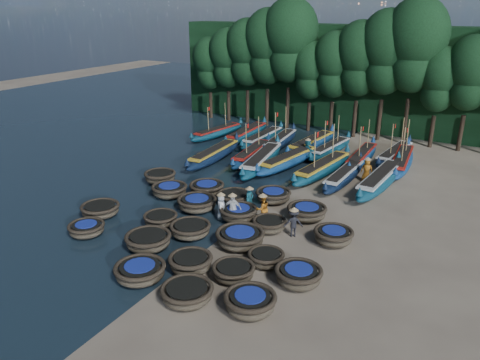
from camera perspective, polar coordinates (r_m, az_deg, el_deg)
The scene contains 60 objects.
ground at distance 28.38m, azimuth 1.65°, elevation -4.03°, with size 120.00×120.00×0.00m, color gray.
foliage_wall at distance 48.33m, azimuth 15.22°, elevation 11.83°, with size 40.00×3.00×10.00m, color black.
coracle_2 at distance 22.16m, azimuth -12.08°, elevation -10.83°, with size 2.89×2.89×0.79m.
coracle_3 at distance 20.42m, azimuth -6.47°, elevation -13.52°, with size 2.56×2.56×0.76m.
coracle_4 at distance 19.67m, azimuth 1.25°, elevation -14.66°, with size 2.69×2.69×0.85m.
coracle_5 at distance 26.89m, azimuth -18.20°, elevation -5.65°, with size 2.05×2.05×0.70m.
coracle_6 at distance 24.69m, azimuth -11.12°, elevation -7.24°, with size 2.41×2.41×0.82m.
coracle_7 at distance 22.42m, azimuth -6.05°, elevation -9.98°, with size 2.48×2.48×0.83m.
coracle_8 at distance 21.75m, azimuth -0.79°, elevation -11.08°, with size 2.01×2.01×0.73m.
coracle_9 at distance 21.51m, azimuth 7.15°, elevation -11.44°, with size 2.21×2.21×0.84m.
coracle_10 at distance 28.99m, azimuth -16.66°, elevation -3.46°, with size 2.41×2.41×0.76m.
coracle_11 at distance 27.05m, azimuth -9.66°, elevation -4.69°, with size 1.99×1.99×0.71m.
coracle_12 at distance 25.60m, azimuth -6.08°, elevation -5.98°, with size 2.61×2.61×0.75m.
coracle_13 at distance 24.47m, azimuth 0.00°, elevation -7.02°, with size 3.13×3.13×0.85m.
coracle_14 at distance 22.86m, azimuth 3.19°, elevation -9.46°, with size 1.81×1.81×0.70m.
coracle_15 at distance 30.90m, azimuth -8.60°, elevation -1.21°, with size 2.79×2.79×0.80m.
coracle_16 at distance 28.67m, azimuth -5.25°, elevation -2.82°, with size 2.76×2.76×0.82m.
coracle_17 at distance 27.19m, azimuth -0.19°, elevation -4.05°, with size 2.68×2.68×0.84m.
coracle_18 at distance 26.07m, azimuth 3.60°, elevation -5.41°, with size 2.07×2.07×0.73m.
coracle_19 at distance 25.15m, azimuth 11.33°, elevation -6.68°, with size 2.35×2.35×0.82m.
coracle_20 at distance 33.33m, azimuth -9.72°, elevation 0.40°, with size 2.59×2.59×0.83m.
coracle_21 at distance 30.94m, azimuth -4.06°, elevation -0.99°, with size 2.69×2.69×0.81m.
coracle_22 at distance 29.48m, azimuth -0.69°, elevation -2.13°, with size 2.41×2.41×0.76m.
coracle_23 at distance 29.83m, azimuth 4.08°, elevation -1.88°, with size 2.28×2.28×0.77m.
coracle_24 at distance 27.65m, azimuth 8.15°, elevation -3.85°, with size 2.35×2.35×0.83m.
long_boat_2 at distance 37.56m, azimuth -3.18°, elevation 3.15°, with size 1.90×8.39×1.48m.
long_boat_3 at distance 37.78m, azimuth 1.49°, elevation 3.23°, with size 2.15×7.88×3.36m.
long_boat_4 at distance 35.99m, azimuth 2.65°, elevation 2.44°, with size 2.92×8.92×1.59m.
long_boat_5 at distance 36.24m, azimuth 5.91°, elevation 2.41°, with size 2.81×8.33×1.49m.
long_boat_6 at distance 34.78m, azimuth 10.04°, elevation 1.44°, with size 2.60×8.60×3.68m.
long_boat_7 at distance 33.71m, azimuth 12.56°, elevation 0.50°, with size 1.54×7.66×1.35m.
long_boat_8 at distance 33.37m, azimuth 16.73°, elevation 0.05°, with size 2.10×8.96×1.58m.
long_boat_9 at distance 44.45m, azimuth -2.76°, elevation 5.85°, with size 2.42×7.32×3.15m.
long_boat_10 at distance 43.63m, azimuth 0.78°, elevation 5.67°, with size 1.66×8.27×1.46m.
long_boat_11 at distance 42.41m, azimuth 2.78°, elevation 5.16°, with size 1.53×7.81×1.37m.
long_boat_12 at distance 41.33m, azimuth 4.87°, elevation 4.72°, with size 2.13×8.06×3.44m.
long_boat_13 at distance 40.87m, azimuth 8.69°, elevation 4.42°, with size 2.40×8.53×1.51m.
long_boat_14 at distance 39.93m, azimuth 10.96°, elevation 3.78°, with size 2.16×7.43×3.18m.
long_boat_15 at distance 38.19m, azimuth 14.62°, elevation 2.74°, with size 1.58×7.85×3.34m.
long_boat_16 at distance 39.67m, azimuth 18.32°, elevation 3.01°, with size 2.20×7.81×3.34m.
long_boat_17 at distance 37.89m, azimuth 19.10°, elevation 2.18°, with size 2.20×8.45×3.60m.
fisherman_0 at distance 27.24m, azimuth -2.32°, elevation -3.14°, with size 0.76×0.92×1.81m.
fisherman_1 at distance 28.28m, azimuth 1.17°, elevation -2.17°, with size 0.54×0.65×1.73m.
fisherman_2 at distance 26.86m, azimuth 2.78°, elevation -3.43°, with size 1.01×1.05×1.91m.
fisherman_3 at distance 25.46m, azimuth 6.53°, elevation -5.10°, with size 1.20×1.03×1.81m.
fisherman_4 at distance 26.77m, azimuth -0.92°, elevation -3.41°, with size 1.11×0.76×1.96m.
fisherman_5 at distance 38.10m, azimuth 8.25°, elevation 3.74°, with size 1.46×1.52×1.92m.
fisherman_6 at distance 34.21m, azimuth 15.20°, elevation 1.27°, with size 0.91×0.68×1.91m.
tree_0 at distance 51.50m, azimuth -3.70°, elevation 14.08°, with size 3.68×3.68×8.68m.
tree_1 at distance 50.21m, azimuth -1.44°, elevation 14.72°, with size 4.09×4.09×9.65m.
tree_2 at distance 49.01m, azimuth 0.95°, elevation 15.37°, with size 4.51×4.51×10.63m.
tree_3 at distance 47.89m, azimuth 3.46°, elevation 16.03°, with size 4.92×4.92×11.60m.
tree_4 at distance 46.87m, azimuth 6.11°, elevation 16.68°, with size 5.34×5.34×12.58m.
tree_5 at distance 46.26m, azimuth 8.66°, elevation 13.15°, with size 3.68×3.68×8.68m.
tree_6 at distance 45.41m, azimuth 11.48°, elevation 13.70°, with size 4.09×4.09×9.65m.
tree_7 at distance 44.67m, azimuth 14.42°, elevation 14.24°, with size 4.51×4.51×10.63m.
tree_8 at distance 44.05m, azimuth 17.46°, elevation 14.75°, with size 4.92×4.92×11.60m.
tree_9 at distance 43.55m, azimuth 20.60°, elevation 15.24°, with size 5.34×5.34×12.58m.
tree_10 at distance 43.50m, azimuth 23.16°, elevation 11.29°, with size 3.68×3.68×8.68m.
tree_11 at distance 43.21m, azimuth 26.35°, elevation 11.68°, with size 4.09×4.09×9.65m.
Camera 1 is at (12.01, -22.81, 11.87)m, focal length 35.00 mm.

